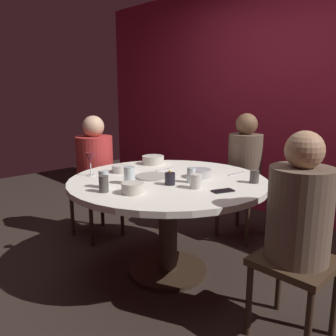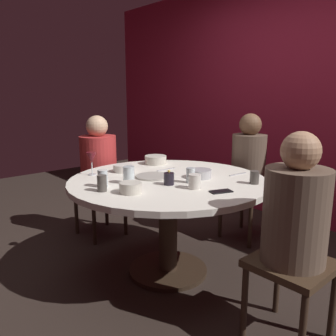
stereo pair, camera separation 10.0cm
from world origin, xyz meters
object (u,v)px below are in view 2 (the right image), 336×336
Objects in this scene: dining_table at (168,197)px; candle_holder at (169,179)px; bowl_serving_large at (200,174)px; cup_beside_wine at (102,183)px; bowl_sauce_side at (123,168)px; cup_by_right_diner at (129,175)px; dinner_plate at (153,176)px; wine_glass at (92,158)px; cup_center_front at (103,178)px; seated_diner_right at (295,216)px; seated_diner_left at (99,163)px; bowl_salad_center at (130,188)px; bowl_small_white at (156,160)px; cup_by_left_diner at (195,181)px; cup_far_edge at (254,177)px; seated_diner_back at (248,163)px; cup_near_candle at (191,175)px; cell_phone at (221,191)px.

candle_holder is (0.13, -0.11, 0.18)m from dining_table.
cup_beside_wine is (-0.17, -0.73, 0.02)m from bowl_serving_large.
cup_by_right_diner is (0.33, -0.18, 0.03)m from bowl_sauce_side.
candle_holder is 0.40× the size of dinner_plate.
bowl_serving_large is at bearing 41.97° from wine_glass.
cup_center_front is at bearing -18.91° from wine_glass.
seated_diner_right is 6.64× the size of wine_glass.
seated_diner_left is 0.58m from bowl_sauce_side.
bowl_salad_center is (0.59, -0.07, -0.09)m from wine_glass.
cup_by_left_diner is (0.79, -0.33, 0.01)m from bowl_small_white.
bowl_salad_center is (-0.88, -0.42, 0.05)m from seated_diner_right.
seated_diner_left reaches higher than dinner_plate.
cup_far_edge is 1.03m from cup_beside_wine.
seated_diner_back reaches higher than bowl_sauce_side.
cup_near_candle is at bearing 68.71° from cup_beside_wine.
cup_beside_wine is (-0.03, -1.52, 0.07)m from seated_diner_back.
seated_diner_right reaches higher than bowl_small_white.
bowl_small_white is (-0.96, 0.26, 0.03)m from cell_phone.
cup_far_edge is at bearing 13.24° from seated_diner_left.
seated_diner_left is at bearing -150.85° from bowl_small_white.
seated_diner_left reaches higher than cup_center_front.
cup_far_edge is (0.37, 0.46, 0.00)m from candle_holder.
cup_far_edge is (0.58, 0.64, -0.01)m from cup_by_right_diner.
cup_near_candle is at bearing 1.98° from seated_diner_left.
cup_near_candle is (0.07, 0.46, 0.02)m from bowl_salad_center.
bowl_salad_center is at bearing -74.55° from dining_table.
dinner_plate is 2.17× the size of cup_by_right_diner.
seated_diner_left is 6.06× the size of bowl_small_white.
cup_far_edge is (1.48, 0.35, 0.07)m from seated_diner_left.
bowl_salad_center is 1.33× the size of cup_near_candle.
seated_diner_left is at bearing 144.98° from wine_glass.
cup_by_right_diner is (-0.20, 0.13, 0.03)m from bowl_salad_center.
cup_far_edge is (0.98, 0.70, -0.08)m from wine_glass.
seated_diner_right is 1.52m from wine_glass.
dining_table is 16.02× the size of cup_far_edge.
bowl_sauce_side is 1.02m from cup_far_edge.
dinner_plate is 0.42m from cup_center_front.
cup_by_right_diner reaches higher than dining_table.
seated_diner_right reaches higher than cup_beside_wine.
bowl_small_white reaches higher than bowl_salad_center.
bowl_serving_large is 0.40m from cup_far_edge.
wine_glass is at bearing -143.57° from dining_table.
cell_phone is 0.57m from bowl_salad_center.
dining_table is 5.56× the size of dinner_plate.
seated_diner_back is 1.28m from cup_by_right_diner.
seated_diner_right reaches higher than dining_table.
bowl_serving_large is 1.57× the size of cup_beside_wine.
wine_glass reaches higher than cup_center_front.
cell_phone is 0.64m from cup_by_right_diner.
cup_beside_wine is (-1.03, -0.53, 0.07)m from seated_diner_right.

